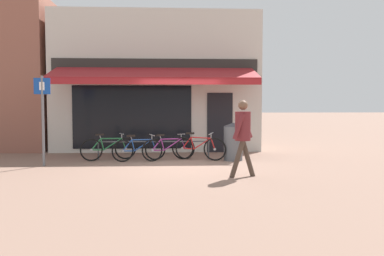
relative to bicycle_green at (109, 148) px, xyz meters
The scene contains 10 objects.
ground_plane 2.44m from the bicycle_green, 25.36° to the right, with size 160.00×160.00×0.00m, color #846656.
shop_front 4.14m from the bicycle_green, 67.55° to the left, with size 7.50×4.50×5.02m.
bike_rack_rail 1.37m from the bicycle_green, ahead, with size 3.47×0.04×0.57m.
bicycle_green is the anchor object (origin of this frame).
bicycle_blue 0.97m from the bicycle_green, 13.97° to the right, with size 1.57×0.68×0.79m.
bicycle_purple 1.82m from the bicycle_green, ahead, with size 1.64×0.85×0.81m.
bicycle_red 2.71m from the bicycle_green, ahead, with size 1.64×0.73×0.84m.
pedestrian_adult 4.61m from the bicycle_green, 38.65° to the right, with size 0.64×0.51×1.79m.
litter_bin 3.77m from the bicycle_green, ahead, with size 0.57×0.57×1.14m.
parking_sign 2.20m from the bicycle_green, 147.96° to the right, with size 0.44×0.07×2.46m.
Camera 1 is at (-0.22, -10.32, 1.64)m, focal length 35.00 mm.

